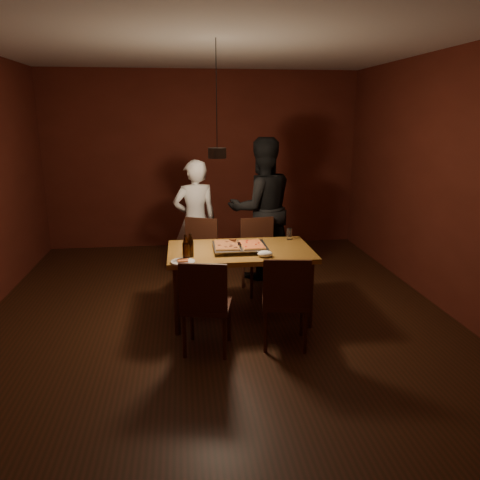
{
  "coord_description": "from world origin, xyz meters",
  "views": [
    {
      "loc": [
        -0.35,
        -4.63,
        2.11
      ],
      "look_at": [
        0.23,
        0.04,
        0.85
      ],
      "focal_mm": 35.0,
      "sensor_mm": 36.0,
      "label": 1
    }
  ],
  "objects": [
    {
      "name": "pizza_meat",
      "position": [
        0.09,
        0.02,
        0.81
      ],
      "size": [
        0.25,
        0.39,
        0.02
      ],
      "primitive_type": "cube",
      "rotation": [
        0.0,
        0.0,
        -0.03
      ],
      "color": "maroon",
      "rests_on": "pizza_tray"
    },
    {
      "name": "water_glass_left",
      "position": [
        -0.3,
        -0.06,
        0.81
      ],
      "size": [
        0.07,
        0.07,
        0.12
      ],
      "primitive_type": "cylinder",
      "color": "silver",
      "rests_on": "dining_table"
    },
    {
      "name": "beer_bottle_b",
      "position": [
        -0.29,
        -0.17,
        0.87
      ],
      "size": [
        0.06,
        0.06,
        0.24
      ],
      "color": "black",
      "rests_on": "dining_table"
    },
    {
      "name": "diner_white",
      "position": [
        -0.2,
        1.32,
        0.79
      ],
      "size": [
        0.65,
        0.51,
        1.57
      ],
      "primitive_type": "imported",
      "rotation": [
        0.0,
        0.0,
        3.39
      ],
      "color": "silver",
      "rests_on": "floor"
    },
    {
      "name": "beer_bottle_a",
      "position": [
        -0.33,
        -0.26,
        0.87
      ],
      "size": [
        0.07,
        0.07,
        0.25
      ],
      "color": "black",
      "rests_on": "dining_table"
    },
    {
      "name": "napkin",
      "position": [
        0.44,
        -0.27,
        0.78
      ],
      "size": [
        0.15,
        0.12,
        0.06
      ],
      "primitive_type": "ellipsoid",
      "color": "white",
      "rests_on": "dining_table"
    },
    {
      "name": "spatula",
      "position": [
        0.22,
        0.03,
        0.81
      ],
      "size": [
        0.18,
        0.26,
        0.04
      ],
      "primitive_type": null,
      "rotation": [
        0.0,
        0.0,
        0.45
      ],
      "color": "silver",
      "rests_on": "pizza_tray"
    },
    {
      "name": "dining_table",
      "position": [
        0.23,
        0.04,
        0.68
      ],
      "size": [
        1.5,
        0.9,
        0.75
      ],
      "color": "#9B6827",
      "rests_on": "floor"
    },
    {
      "name": "pendant_lamp",
      "position": [
        0.0,
        0.0,
        1.76
      ],
      "size": [
        0.18,
        0.18,
        1.1
      ],
      "color": "black",
      "rests_on": "ceiling"
    },
    {
      "name": "pizza_tray",
      "position": [
        0.23,
        0.01,
        0.77
      ],
      "size": [
        0.58,
        0.48,
        0.05
      ],
      "primitive_type": "cube",
      "rotation": [
        0.0,
        0.0,
        -0.06
      ],
      "color": "silver",
      "rests_on": "dining_table"
    },
    {
      "name": "water_glass_right",
      "position": [
        0.83,
        0.37,
        0.81
      ],
      "size": [
        0.06,
        0.06,
        0.13
      ],
      "primitive_type": "cylinder",
      "color": "silver",
      "rests_on": "dining_table"
    },
    {
      "name": "diner_dark",
      "position": [
        0.67,
        1.29,
        0.92
      ],
      "size": [
        1.0,
        0.84,
        1.84
      ],
      "primitive_type": "imported",
      "rotation": [
        0.0,
        0.0,
        3.31
      ],
      "color": "black",
      "rests_on": "floor"
    },
    {
      "name": "chair_far_right",
      "position": [
        0.56,
        0.79,
        0.54
      ],
      "size": [
        0.48,
        0.48,
        0.49
      ],
      "rotation": [
        0.0,
        0.0,
        3.3
      ],
      "color": "#38190F",
      "rests_on": "floor"
    },
    {
      "name": "chair_far_left",
      "position": [
        -0.18,
        0.86,
        0.54
      ],
      "size": [
        0.55,
        0.55,
        0.49
      ],
      "rotation": [
        0.0,
        0.0,
        2.73
      ],
      "color": "#38190F",
      "rests_on": "floor"
    },
    {
      "name": "room_shell",
      "position": [
        0.0,
        0.0,
        1.4
      ],
      "size": [
        6.0,
        6.0,
        6.0
      ],
      "color": "#34190E",
      "rests_on": "ground"
    },
    {
      "name": "chair_near_left",
      "position": [
        -0.18,
        -0.75,
        0.54
      ],
      "size": [
        0.5,
        0.5,
        0.49
      ],
      "rotation": [
        0.0,
        0.0,
        -0.21
      ],
      "color": "#38190F",
      "rests_on": "floor"
    },
    {
      "name": "chair_near_right",
      "position": [
        0.55,
        -0.74,
        0.54
      ],
      "size": [
        0.48,
        0.48,
        0.49
      ],
      "rotation": [
        0.0,
        0.0,
        -0.16
      ],
      "color": "#38190F",
      "rests_on": "floor"
    },
    {
      "name": "plate_slice",
      "position": [
        -0.37,
        -0.35,
        0.76
      ],
      "size": [
        0.23,
        0.23,
        0.03
      ],
      "color": "white",
      "rests_on": "dining_table"
    },
    {
      "name": "pizza_cheese",
      "position": [
        0.35,
        -0.0,
        0.81
      ],
      "size": [
        0.25,
        0.38,
        0.02
      ],
      "primitive_type": "cube",
      "rotation": [
        0.0,
        0.0,
        0.05
      ],
      "color": "gold",
      "rests_on": "pizza_tray"
    }
  ]
}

